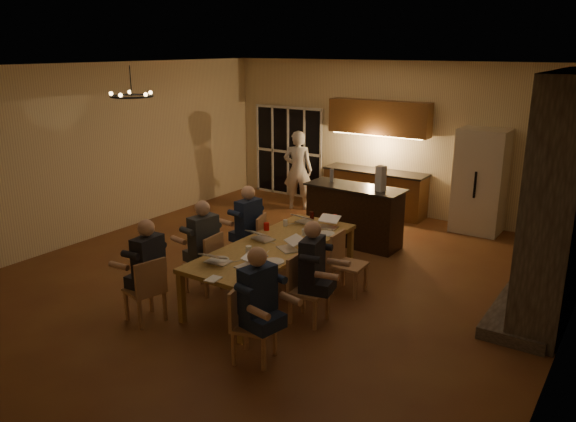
% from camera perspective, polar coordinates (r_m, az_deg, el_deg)
% --- Properties ---
extents(floor, '(9.00, 9.00, 0.00)m').
position_cam_1_polar(floor, '(8.73, -1.40, -7.05)').
color(floor, brown).
rests_on(floor, ground).
extents(back_wall, '(8.00, 0.04, 3.20)m').
position_cam_1_polar(back_wall, '(12.14, 10.97, 7.23)').
color(back_wall, beige).
rests_on(back_wall, ground).
extents(left_wall, '(0.04, 9.00, 3.20)m').
position_cam_1_polar(left_wall, '(11.00, -18.98, 5.70)').
color(left_wall, beige).
rests_on(left_wall, ground).
extents(ceiling, '(8.00, 9.00, 0.04)m').
position_cam_1_polar(ceiling, '(8.02, -1.56, 14.57)').
color(ceiling, white).
rests_on(ceiling, back_wall).
extents(french_doors, '(1.86, 0.08, 2.10)m').
position_cam_1_polar(french_doors, '(13.45, 0.07, 6.02)').
color(french_doors, black).
rests_on(french_doors, ground).
extents(fireplace, '(0.58, 2.50, 3.20)m').
position_cam_1_polar(fireplace, '(8.03, 26.12, 1.18)').
color(fireplace, '#61574C').
rests_on(fireplace, ground).
extents(kitchenette, '(2.24, 0.68, 2.40)m').
position_cam_1_polar(kitchenette, '(12.04, 8.95, 5.32)').
color(kitchenette, brown).
rests_on(kitchenette, ground).
extents(refrigerator, '(0.90, 0.68, 2.00)m').
position_cam_1_polar(refrigerator, '(11.31, 18.95, 2.87)').
color(refrigerator, beige).
rests_on(refrigerator, ground).
extents(dining_table, '(1.10, 2.95, 0.75)m').
position_cam_1_polar(dining_table, '(8.17, -1.35, -5.90)').
color(dining_table, tan).
rests_on(dining_table, ground).
extents(bar_island, '(1.79, 0.73, 1.08)m').
position_cam_1_polar(bar_island, '(10.19, 6.75, -0.44)').
color(bar_island, black).
rests_on(bar_island, ground).
extents(chair_left_near, '(0.53, 0.53, 0.89)m').
position_cam_1_polar(chair_left_near, '(7.59, -14.39, -7.69)').
color(chair_left_near, tan).
rests_on(chair_left_near, ground).
extents(chair_left_mid, '(0.47, 0.47, 0.89)m').
position_cam_1_polar(chair_left_mid, '(8.30, -8.60, -5.19)').
color(chair_left_mid, tan).
rests_on(chair_left_mid, ground).
extents(chair_left_far, '(0.56, 0.56, 0.89)m').
position_cam_1_polar(chair_left_far, '(9.11, -3.91, -3.07)').
color(chair_left_far, tan).
rests_on(chair_left_far, ground).
extents(chair_right_near, '(0.54, 0.54, 0.89)m').
position_cam_1_polar(chair_right_near, '(6.48, -3.45, -11.50)').
color(chair_right_near, tan).
rests_on(chair_right_near, ground).
extents(chair_right_mid, '(0.46, 0.46, 0.89)m').
position_cam_1_polar(chair_right_mid, '(7.34, 2.17, -8.01)').
color(chair_right_mid, tan).
rests_on(chair_right_mid, ground).
extents(chair_right_far, '(0.46, 0.46, 0.89)m').
position_cam_1_polar(chair_right_far, '(8.20, 6.27, -5.39)').
color(chair_right_far, tan).
rests_on(chair_right_far, ground).
extents(person_left_near, '(0.64, 0.64, 1.38)m').
position_cam_1_polar(person_left_near, '(7.51, -13.92, -5.88)').
color(person_left_near, black).
rests_on(person_left_near, ground).
extents(person_right_near, '(0.71, 0.71, 1.38)m').
position_cam_1_polar(person_right_near, '(6.38, -3.07, -9.52)').
color(person_right_near, '#1B2343').
rests_on(person_right_near, ground).
extents(person_left_mid, '(0.70, 0.70, 1.38)m').
position_cam_1_polar(person_left_mid, '(8.22, -8.52, -3.59)').
color(person_left_mid, '#363C40').
rests_on(person_left_mid, ground).
extents(person_right_mid, '(0.71, 0.71, 1.38)m').
position_cam_1_polar(person_right_mid, '(7.24, 2.45, -6.24)').
color(person_right_mid, black).
rests_on(person_right_mid, ground).
extents(person_left_far, '(0.67, 0.67, 1.38)m').
position_cam_1_polar(person_left_far, '(8.98, -4.00, -1.71)').
color(person_left_far, '#1B2343').
rests_on(person_left_far, ground).
extents(standing_person, '(0.75, 0.63, 1.74)m').
position_cam_1_polar(standing_person, '(12.29, 1.01, 4.17)').
color(standing_person, silver).
rests_on(standing_person, ground).
extents(chandelier, '(0.64, 0.64, 0.03)m').
position_cam_1_polar(chandelier, '(8.95, -15.59, 11.17)').
color(chandelier, black).
rests_on(chandelier, ceiling).
extents(laptop_a, '(0.34, 0.30, 0.23)m').
position_cam_1_polar(laptop_a, '(7.41, -7.14, -4.38)').
color(laptop_a, silver).
rests_on(laptop_a, dining_table).
extents(laptop_b, '(0.36, 0.33, 0.23)m').
position_cam_1_polar(laptop_b, '(7.17, -4.08, -5.01)').
color(laptop_b, silver).
rests_on(laptop_b, dining_table).
extents(laptop_c, '(0.37, 0.34, 0.23)m').
position_cam_1_polar(laptop_c, '(8.22, -2.56, -2.15)').
color(laptop_c, silver).
rests_on(laptop_c, dining_table).
extents(laptop_d, '(0.42, 0.41, 0.23)m').
position_cam_1_polar(laptop_d, '(7.80, -0.02, -3.16)').
color(laptop_d, silver).
rests_on(laptop_d, dining_table).
extents(laptop_e, '(0.36, 0.33, 0.23)m').
position_cam_1_polar(laptop_e, '(8.99, 1.90, -0.50)').
color(laptop_e, silver).
rests_on(laptop_e, dining_table).
extents(laptop_f, '(0.35, 0.31, 0.23)m').
position_cam_1_polar(laptop_f, '(8.75, 3.97, -1.01)').
color(laptop_f, silver).
rests_on(laptop_f, dining_table).
extents(mug_front, '(0.09, 0.09, 0.10)m').
position_cam_1_polar(mug_front, '(7.72, -4.02, -3.92)').
color(mug_front, white).
rests_on(mug_front, dining_table).
extents(mug_mid, '(0.09, 0.09, 0.10)m').
position_cam_1_polar(mug_mid, '(8.40, 1.71, -2.16)').
color(mug_mid, white).
rests_on(mug_mid, dining_table).
extents(mug_back, '(0.07, 0.07, 0.10)m').
position_cam_1_polar(mug_back, '(8.84, -0.27, -1.21)').
color(mug_back, white).
rests_on(mug_back, dining_table).
extents(redcup_near, '(0.08, 0.08, 0.12)m').
position_cam_1_polar(redcup_near, '(6.88, -4.80, -6.45)').
color(redcup_near, red).
rests_on(redcup_near, dining_table).
extents(redcup_mid, '(0.08, 0.08, 0.12)m').
position_cam_1_polar(redcup_mid, '(8.64, -2.20, -1.59)').
color(redcup_mid, red).
rests_on(redcup_mid, dining_table).
extents(redcup_far, '(0.09, 0.09, 0.12)m').
position_cam_1_polar(redcup_far, '(9.06, 4.75, -0.76)').
color(redcup_far, red).
rests_on(redcup_far, dining_table).
extents(can_silver, '(0.07, 0.07, 0.12)m').
position_cam_1_polar(can_silver, '(7.48, -3.97, -4.51)').
color(can_silver, '#B2B2B7').
rests_on(can_silver, dining_table).
extents(can_cola, '(0.07, 0.07, 0.12)m').
position_cam_1_polar(can_cola, '(9.21, 2.46, -0.42)').
color(can_cola, '#3F0F0C').
rests_on(can_cola, dining_table).
extents(can_right, '(0.07, 0.07, 0.12)m').
position_cam_1_polar(can_right, '(8.03, 2.57, -3.01)').
color(can_right, '#B2B2B7').
rests_on(can_right, dining_table).
extents(plate_near, '(0.27, 0.27, 0.02)m').
position_cam_1_polar(plate_near, '(7.39, -1.44, -5.16)').
color(plate_near, white).
rests_on(plate_near, dining_table).
extents(plate_left, '(0.27, 0.27, 0.02)m').
position_cam_1_polar(plate_left, '(7.50, -7.01, -4.95)').
color(plate_left, white).
rests_on(plate_left, dining_table).
extents(plate_far, '(0.27, 0.27, 0.02)m').
position_cam_1_polar(plate_far, '(8.49, 3.87, -2.30)').
color(plate_far, white).
rests_on(plate_far, dining_table).
extents(notepad, '(0.17, 0.22, 0.01)m').
position_cam_1_polar(notepad, '(6.93, -7.60, -6.86)').
color(notepad, white).
rests_on(notepad, dining_table).
extents(bar_bottle, '(0.07, 0.07, 0.24)m').
position_cam_1_polar(bar_bottle, '(10.32, 4.46, 3.63)').
color(bar_bottle, '#99999E').
rests_on(bar_bottle, bar_island).
extents(bar_blender, '(0.17, 0.17, 0.44)m').
position_cam_1_polar(bar_blender, '(9.73, 9.40, 3.28)').
color(bar_blender, silver).
rests_on(bar_blender, bar_island).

